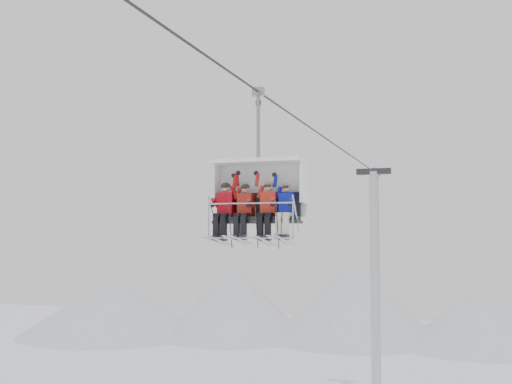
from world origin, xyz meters
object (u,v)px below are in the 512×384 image
(skier_center_left, at_px, (244,209))
(skier_far_right, at_px, (286,209))
(skier_far_left, at_px, (225,209))
(chairlift_carrier, at_px, (260,191))
(lift_tower_right, at_px, (375,301))
(skier_center_right, at_px, (268,208))

(skier_center_left, xyz_separation_m, skier_far_right, (1.12, -0.00, -0.00))
(skier_far_left, bearing_deg, chairlift_carrier, 19.20)
(skier_center_left, relative_size, skier_far_right, 1.00)
(lift_tower_right, bearing_deg, skier_far_right, -87.94)
(skier_center_right, bearing_deg, skier_far_right, -0.69)
(skier_center_right, xyz_separation_m, skier_far_right, (0.48, -0.01, -0.02))
(skier_center_right, distance_m, skier_far_right, 0.48)
(skier_far_right, bearing_deg, chairlift_carrier, 158.56)
(chairlift_carrier, distance_m, skier_far_right, 0.99)
(skier_far_right, bearing_deg, lift_tower_right, 92.06)
(skier_center_left, bearing_deg, skier_far_right, -0.06)
(lift_tower_right, relative_size, skier_far_right, 7.99)
(skier_far_left, bearing_deg, skier_far_right, -0.26)
(chairlift_carrier, xyz_separation_m, skier_center_right, (0.32, -0.31, -0.48))
(skier_far_left, distance_m, skier_far_right, 1.67)
(skier_center_right, bearing_deg, chairlift_carrier, 135.86)
(skier_center_left, relative_size, skier_center_right, 1.00)
(lift_tower_right, distance_m, chairlift_carrier, 22.23)
(lift_tower_right, distance_m, skier_center_right, 22.44)
(skier_center_left, bearing_deg, lift_tower_right, 89.16)
(lift_tower_right, height_order, skier_far_left, lift_tower_right)
(skier_center_left, bearing_deg, skier_center_right, 0.41)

